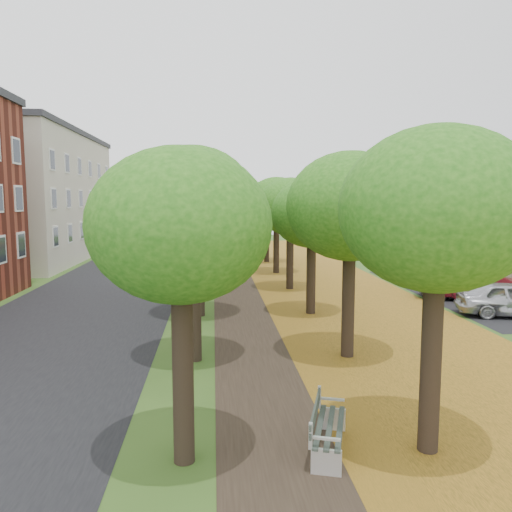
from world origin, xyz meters
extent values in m
plane|color=#2D4C19|center=(0.00, 0.00, 0.00)|extent=(120.00, 120.00, 0.00)
cube|color=black|center=(-7.50, 15.00, 0.00)|extent=(8.00, 70.00, 0.01)
cube|color=black|center=(0.00, 15.00, 0.00)|extent=(3.20, 70.00, 0.01)
cube|color=#A06A1D|center=(5.00, 15.00, 0.01)|extent=(7.50, 70.00, 0.01)
cube|color=black|center=(13.50, 16.00, 0.00)|extent=(9.00, 16.00, 0.01)
cylinder|color=black|center=(-2.20, 0.00, 1.72)|extent=(0.40, 0.40, 3.43)
ellipsoid|color=#1E5B13|center=(-2.20, 0.00, 4.65)|extent=(3.73, 3.73, 3.17)
cylinder|color=black|center=(-2.20, 6.00, 1.72)|extent=(0.40, 0.40, 3.43)
ellipsoid|color=#1E5B13|center=(-2.20, 6.00, 4.65)|extent=(3.73, 3.73, 3.17)
cylinder|color=black|center=(-2.20, 12.00, 1.72)|extent=(0.40, 0.40, 3.43)
ellipsoid|color=#1E5B13|center=(-2.20, 12.00, 4.65)|extent=(3.73, 3.73, 3.17)
cylinder|color=black|center=(-2.20, 18.00, 1.72)|extent=(0.40, 0.40, 3.43)
ellipsoid|color=#1E5B13|center=(-2.20, 18.00, 4.65)|extent=(3.73, 3.73, 3.17)
cylinder|color=black|center=(-2.20, 24.00, 1.72)|extent=(0.40, 0.40, 3.43)
ellipsoid|color=#1E5B13|center=(-2.20, 24.00, 4.65)|extent=(3.73, 3.73, 3.17)
cylinder|color=black|center=(-2.20, 30.00, 1.72)|extent=(0.40, 0.40, 3.43)
ellipsoid|color=#1E5B13|center=(-2.20, 30.00, 4.65)|extent=(3.73, 3.73, 3.17)
cylinder|color=black|center=(2.60, 0.00, 1.72)|extent=(0.40, 0.40, 3.43)
ellipsoid|color=#1E5B13|center=(2.60, 0.00, 4.65)|extent=(3.73, 3.73, 3.17)
cylinder|color=black|center=(2.60, 6.00, 1.72)|extent=(0.40, 0.40, 3.43)
ellipsoid|color=#1E5B13|center=(2.60, 6.00, 4.65)|extent=(3.73, 3.73, 3.17)
cylinder|color=black|center=(2.60, 12.00, 1.72)|extent=(0.40, 0.40, 3.43)
ellipsoid|color=#1E5B13|center=(2.60, 12.00, 4.65)|extent=(3.73, 3.73, 3.17)
cylinder|color=black|center=(2.60, 18.00, 1.72)|extent=(0.40, 0.40, 3.43)
ellipsoid|color=#1E5B13|center=(2.60, 18.00, 4.65)|extent=(3.73, 3.73, 3.17)
cylinder|color=black|center=(2.60, 24.00, 1.72)|extent=(0.40, 0.40, 3.43)
ellipsoid|color=#1E5B13|center=(2.60, 24.00, 4.65)|extent=(3.73, 3.73, 3.17)
cylinder|color=black|center=(2.60, 30.00, 1.72)|extent=(0.40, 0.40, 3.43)
ellipsoid|color=#1E5B13|center=(2.60, 30.00, 4.65)|extent=(3.73, 3.73, 3.17)
cube|color=beige|center=(-17.00, 33.00, 5.00)|extent=(10.00, 20.00, 10.00)
cube|color=#2D2D33|center=(-17.00, 33.00, 10.20)|extent=(10.30, 20.30, 0.40)
cube|color=#27302A|center=(0.65, 0.15, 0.50)|extent=(1.07, 2.06, 0.04)
cube|color=#27302A|center=(0.38, 0.24, 0.80)|extent=(0.63, 1.92, 0.29)
cube|color=silver|center=(0.38, -0.72, 0.25)|extent=(0.55, 0.23, 0.50)
cube|color=silver|center=(0.92, 1.02, 0.25)|extent=(0.55, 0.23, 0.50)
cube|color=silver|center=(0.38, -0.72, 0.70)|extent=(0.50, 0.21, 0.04)
cube|color=silver|center=(0.92, 1.02, 0.70)|extent=(0.50, 0.21, 0.04)
imported|color=#AAAAAE|center=(11.00, 10.72, 0.75)|extent=(4.70, 2.76, 1.50)
imported|color=maroon|center=(11.75, 14.28, 0.75)|extent=(4.71, 2.22, 1.49)
imported|color=#2F2E33|center=(11.00, 14.41, 0.69)|extent=(5.11, 3.32, 1.38)
imported|color=silver|center=(11.93, 19.99, 0.68)|extent=(5.27, 3.36, 1.35)
camera|label=1|loc=(-1.61, -9.09, 4.98)|focal=35.00mm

